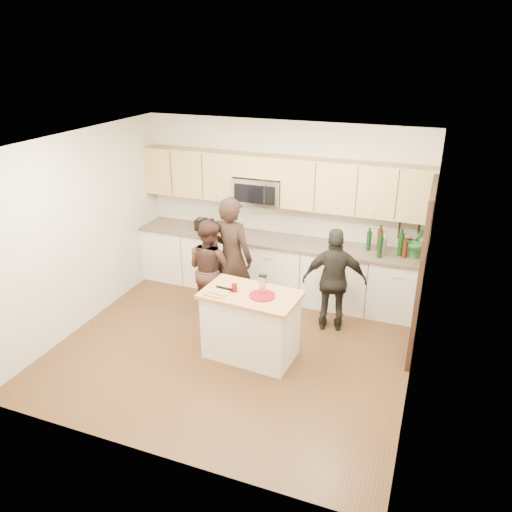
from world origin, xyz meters
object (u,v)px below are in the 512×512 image
at_px(woman_right, 334,280).
at_px(island, 251,324).
at_px(woman_center, 210,269).
at_px(toaster, 204,225).
at_px(woman_left, 231,257).

bearing_deg(woman_right, island, 36.72).
xyz_separation_m(island, woman_right, (0.83, 1.03, 0.29)).
bearing_deg(woman_center, toaster, -39.36).
bearing_deg(island, woman_left, 129.60).
xyz_separation_m(island, toaster, (-1.48, 1.74, 0.58)).
distance_m(island, toaster, 2.35).
distance_m(toaster, woman_right, 2.43).
height_order(woman_left, woman_right, woman_left).
height_order(island, woman_center, woman_center).
xyz_separation_m(island, woman_left, (-0.66, 0.93, 0.45)).
bearing_deg(toaster, woman_left, -44.43).
xyz_separation_m(woman_left, woman_right, (1.49, 0.10, -0.16)).
height_order(toaster, woman_right, woman_right).
bearing_deg(toaster, island, -49.53).
bearing_deg(woman_right, woman_left, -10.61).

